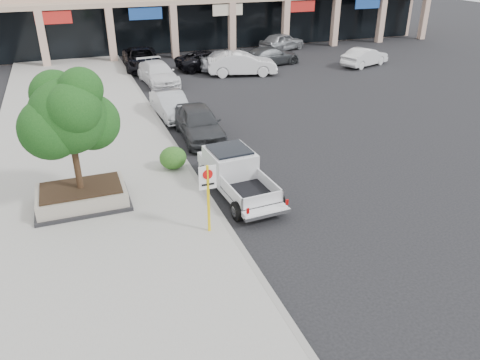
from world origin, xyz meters
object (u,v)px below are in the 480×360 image
pickup_truck (239,176)px  curb_car_b (171,105)px  curb_car_c (158,73)px  lot_car_e (282,42)px  planter_tree (72,114)px  planter (82,196)px  lot_car_d (208,60)px  lot_car_c (271,56)px  lot_car_f (365,57)px  lot_car_b (242,64)px  lot_car_a (231,60)px  no_parking_sign (208,190)px  curb_car_a (199,123)px  curb_car_d (142,59)px

pickup_truck → curb_car_b: (-0.36, 9.60, -0.09)m
pickup_truck → curb_car_c: pickup_truck is taller
curb_car_b → lot_car_e: (13.22, 14.28, 0.09)m
planter_tree → pickup_truck: 6.11m
planter → lot_car_d: bearing=61.1°
lot_car_c → lot_car_f: (6.62, -2.86, -0.00)m
curb_car_c → lot_car_b: (6.12, 0.29, 0.10)m
lot_car_d → lot_car_e: 9.22m
lot_car_a → lot_car_d: size_ratio=0.99×
no_parking_sign → curb_car_a: bearing=76.2°
planter → curb_car_b: (5.17, 8.60, 0.20)m
lot_car_b → curb_car_c: bearing=106.6°
no_parking_sign → curb_car_b: 11.93m
planter → pickup_truck: bearing=-10.3°
planter → pickup_truck: 5.62m
curb_car_c → lot_car_b: 6.13m
lot_car_b → curb_car_a: bearing=163.7°
planter → planter_tree: bearing=49.0°
planter_tree → no_parking_sign: planter_tree is taller
lot_car_b → lot_car_f: 9.89m
curb_car_d → lot_car_a: bearing=-22.8°
curb_car_b → lot_car_f: size_ratio=0.99×
lot_car_b → planter_tree: bearing=156.8°
curb_car_a → curb_car_c: size_ratio=0.95×
pickup_truck → curb_car_b: pickup_truck is taller
curb_car_a → curb_car_d: curb_car_a is taller
curb_car_c → lot_car_d: bearing=29.4°
pickup_truck → curb_car_d: size_ratio=0.88×
curb_car_b → lot_car_b: size_ratio=0.84×
planter_tree → lot_car_e: size_ratio=0.88×
lot_car_a → lot_car_f: size_ratio=1.14×
lot_car_c → lot_car_b: bearing=113.0°
lot_car_a → lot_car_b: bearing=-161.1°
curb_car_a → lot_car_a: size_ratio=0.97×
no_parking_sign → lot_car_a: size_ratio=0.49×
planter → planter_tree: 2.95m
lot_car_e → planter: bearing=117.9°
curb_car_c → lot_car_a: (5.78, 1.65, 0.10)m
curb_car_d → lot_car_b: bearing=-30.7°
curb_car_a → lot_car_f: (16.16, 10.21, -0.10)m
no_parking_sign → lot_car_c: (11.58, 21.34, -0.94)m
curb_car_c → planter: bearing=-115.2°
no_parking_sign → pickup_truck: bearing=50.1°
lot_car_d → lot_car_c: bearing=-101.0°
curb_car_b → planter_tree: bearing=-123.7°
no_parking_sign → curb_car_a: 8.56m
curb_car_d → lot_car_e: 13.06m
curb_car_d → lot_car_d: bearing=-16.7°
planter_tree → curb_car_b: 10.20m
curb_car_a → lot_car_c: bearing=56.2°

